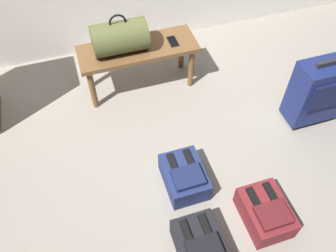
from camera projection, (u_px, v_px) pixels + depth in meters
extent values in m
plane|color=gray|center=(166.00, 164.00, 2.69)|extent=(6.60, 6.60, 0.00)
cube|color=brown|center=(138.00, 49.00, 2.92)|extent=(1.00, 0.36, 0.04)
cylinder|color=brown|center=(93.00, 89.00, 2.93)|extent=(0.05, 0.05, 0.40)
cylinder|color=brown|center=(191.00, 68.00, 3.10)|extent=(0.05, 0.05, 0.40)
cylinder|color=brown|center=(87.00, 70.00, 3.08)|extent=(0.05, 0.05, 0.40)
cylinder|color=brown|center=(181.00, 50.00, 3.25)|extent=(0.05, 0.05, 0.40)
cylinder|color=#51562D|center=(120.00, 37.00, 2.78)|extent=(0.44, 0.26, 0.26)
torus|color=black|center=(118.00, 22.00, 2.67)|extent=(0.14, 0.02, 0.14)
cube|color=black|center=(173.00, 41.00, 2.95)|extent=(0.07, 0.14, 0.01)
cube|color=black|center=(173.00, 41.00, 2.94)|extent=(0.06, 0.13, 0.00)
cube|color=navy|center=(317.00, 91.00, 2.75)|extent=(0.41, 0.23, 0.54)
cube|color=#11183E|center=(330.00, 96.00, 2.62)|extent=(0.33, 0.02, 0.24)
cube|color=#262628|center=(331.00, 63.00, 2.52)|extent=(0.23, 0.03, 0.04)
cylinder|color=black|center=(286.00, 113.00, 2.99)|extent=(0.02, 0.05, 0.05)
cylinder|color=black|center=(315.00, 105.00, 3.05)|extent=(0.02, 0.05, 0.05)
cube|color=black|center=(199.00, 247.00, 2.20)|extent=(0.28, 0.38, 0.17)
cube|color=black|center=(205.00, 251.00, 2.08)|extent=(0.21, 0.17, 0.04)
cube|color=black|center=(187.00, 234.00, 2.16)|extent=(0.04, 0.19, 0.02)
cube|color=black|center=(206.00, 228.00, 2.18)|extent=(0.04, 0.19, 0.02)
cube|color=maroon|center=(265.00, 213.00, 2.35)|extent=(0.28, 0.38, 0.17)
cube|color=#55181C|center=(273.00, 215.00, 2.23)|extent=(0.21, 0.17, 0.04)
cube|color=black|center=(255.00, 200.00, 2.30)|extent=(0.04, 0.19, 0.02)
cube|color=black|center=(272.00, 195.00, 2.33)|extent=(0.04, 0.19, 0.02)
cube|color=navy|center=(184.00, 177.00, 2.52)|extent=(0.28, 0.38, 0.17)
cube|color=#182045|center=(188.00, 177.00, 2.40)|extent=(0.21, 0.17, 0.04)
cube|color=black|center=(173.00, 165.00, 2.48)|extent=(0.04, 0.19, 0.02)
cube|color=black|center=(190.00, 160.00, 2.50)|extent=(0.04, 0.19, 0.02)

